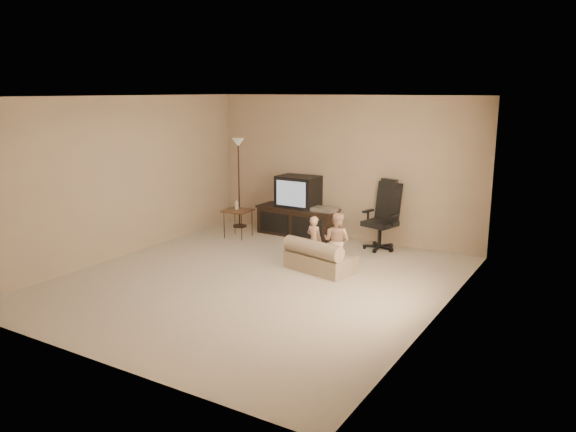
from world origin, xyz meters
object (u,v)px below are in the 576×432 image
object	(u,v)px
tv_stand	(298,211)
floor_lamp	(239,163)
office_chair	(383,224)
toddler_left	(314,241)
side_table	(238,211)
child_sofa	(318,258)
toddler_right	(337,241)

from	to	relation	value
tv_stand	floor_lamp	distance (m)	1.51
office_chair	toddler_left	bearing A→B (deg)	-97.13
office_chair	side_table	distance (m)	2.57
tv_stand	side_table	world-z (taller)	tv_stand
office_chair	floor_lamp	distance (m)	3.04
side_table	child_sofa	bearing A→B (deg)	-24.36
tv_stand	floor_lamp	size ratio (longest dim) A/B	0.90
office_chair	toddler_right	bearing A→B (deg)	-82.81
tv_stand	toddler_right	xyz separation A→B (m)	(1.48, -1.45, -0.02)
toddler_left	toddler_right	size ratio (longest dim) A/B	0.88
office_chair	floor_lamp	world-z (taller)	floor_lamp
side_table	toddler_right	bearing A→B (deg)	-18.09
office_chair	toddler_left	distance (m)	1.48
tv_stand	toddler_right	world-z (taller)	tv_stand
tv_stand	child_sofa	world-z (taller)	tv_stand
side_table	floor_lamp	size ratio (longest dim) A/B	0.40
office_chair	side_table	xyz separation A→B (m)	(-2.49, -0.62, 0.07)
floor_lamp	child_sofa	xyz separation A→B (m)	(2.58, -1.62, -1.04)
office_chair	floor_lamp	bearing A→B (deg)	-166.60
child_sofa	office_chair	bearing A→B (deg)	89.82
child_sofa	floor_lamp	bearing A→B (deg)	160.06
side_table	toddler_left	distance (m)	2.10
child_sofa	toddler_right	bearing A→B (deg)	60.79
tv_stand	child_sofa	distance (m)	2.12
toddler_right	side_table	bearing A→B (deg)	-16.68
child_sofa	toddler_right	xyz separation A→B (m)	(0.18, 0.21, 0.23)
toddler_left	side_table	bearing A→B (deg)	-8.72
office_chair	child_sofa	bearing A→B (deg)	-88.40
floor_lamp	child_sofa	world-z (taller)	floor_lamp
floor_lamp	child_sofa	distance (m)	3.22
floor_lamp	toddler_left	bearing A→B (deg)	-30.49
tv_stand	office_chair	distance (m)	1.65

